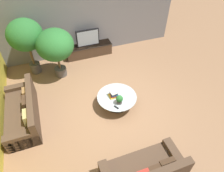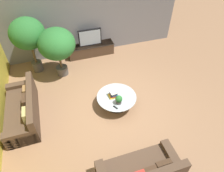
{
  "view_description": "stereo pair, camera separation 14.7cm",
  "coord_description": "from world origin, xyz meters",
  "views": [
    {
      "loc": [
        -1.47,
        -3.91,
        4.72
      ],
      "look_at": [
        0.04,
        0.28,
        0.55
      ],
      "focal_mm": 32.0,
      "sensor_mm": 36.0,
      "label": 1
    },
    {
      "loc": [
        -1.33,
        -3.95,
        4.72
      ],
      "look_at": [
        0.04,
        0.28,
        0.55
      ],
      "focal_mm": 32.0,
      "sensor_mm": 36.0,
      "label": 2
    }
  ],
  "objects": [
    {
      "name": "remote_black",
      "position": [
        -0.09,
        -0.44,
        0.4
      ],
      "size": [
        0.11,
        0.16,
        0.02
      ],
      "primitive_type": "cube",
      "rotation": [
        0.0,
        0.0,
        0.5
      ],
      "color": "black",
      "rests_on": "coffee_table"
    },
    {
      "name": "potted_palm_corner",
      "position": [
        -1.3,
        2.04,
        1.23
      ],
      "size": [
        1.23,
        1.23,
        1.79
      ],
      "color": "#514C47",
      "rests_on": "ground"
    },
    {
      "name": "back_wall_stone",
      "position": [
        0.0,
        3.26,
        1.5
      ],
      "size": [
        7.4,
        0.12,
        3.0
      ],
      "primitive_type": "cube",
      "color": "slate",
      "rests_on": "ground"
    },
    {
      "name": "couch_by_wall",
      "position": [
        -2.61,
        0.37,
        0.29
      ],
      "size": [
        0.84,
        2.06,
        0.84
      ],
      "rotation": [
        0.0,
        0.0,
        -1.57
      ],
      "color": "#4C3828",
      "rests_on": "ground"
    },
    {
      "name": "media_console",
      "position": [
        0.0,
        2.94,
        0.24
      ],
      "size": [
        1.86,
        0.5,
        0.46
      ],
      "color": "#473323",
      "rests_on": "ground"
    },
    {
      "name": "television",
      "position": [
        0.0,
        2.94,
        0.79
      ],
      "size": [
        0.9,
        0.13,
        0.67
      ],
      "color": "black",
      "rests_on": "media_console"
    },
    {
      "name": "ground_plane",
      "position": [
        0.0,
        0.0,
        0.0
      ],
      "size": [
        24.0,
        24.0,
        0.0
      ],
      "primitive_type": "plane",
      "color": "#8C6647"
    },
    {
      "name": "coffee_table",
      "position": [
        0.08,
        -0.04,
        0.28
      ],
      "size": [
        1.19,
        1.19,
        0.39
      ],
      "color": "black",
      "rests_on": "ground"
    },
    {
      "name": "potted_palm_tall",
      "position": [
        -2.14,
        2.55,
        1.47
      ],
      "size": [
        1.16,
        1.16,
        2.04
      ],
      "color": "#514C47",
      "rests_on": "ground"
    },
    {
      "name": "potted_plant_tabletop",
      "position": [
        0.06,
        -0.31,
        0.54
      ],
      "size": [
        0.2,
        0.2,
        0.28
      ],
      "color": "#514C47",
      "rests_on": "coffee_table"
    },
    {
      "name": "book_stack",
      "position": [
        -0.02,
        0.01,
        0.48
      ],
      "size": [
        0.25,
        0.27,
        0.19
      ],
      "color": "gold",
      "rests_on": "coffee_table"
    }
  ]
}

